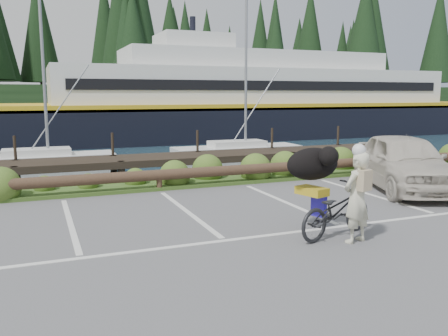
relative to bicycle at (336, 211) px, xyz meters
The scene contains 8 objects.
ground 2.33m from the bicycle, 156.06° to the left, with size 72.00×72.00×0.00m, color #545356.
harbor_backdrop 79.41m from the bicycle, 91.22° to the left, with size 170.00×160.00×30.00m.
vegetation_strip 6.57m from the bicycle, 108.45° to the left, with size 34.00×1.60×0.10m, color #3D5B21.
log_rail 5.92m from the bicycle, 110.60° to the left, with size 32.00×0.30×0.60m, color #443021, non-canonical shape.
bicycle is the anchor object (origin of this frame).
cyclist 0.56m from the bicycle, 73.33° to the right, with size 0.62×0.40×1.69m, color beige.
dog 1.04m from the bicycle, 106.67° to the left, with size 1.12×0.55×0.65m, color black.
parked_car 5.42m from the bicycle, 34.97° to the left, with size 1.90×4.72×1.61m, color beige.
Camera 1 is at (-3.18, -8.30, 2.71)m, focal length 38.00 mm.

